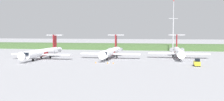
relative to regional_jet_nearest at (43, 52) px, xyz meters
name	(u,v)px	position (x,y,z in m)	size (l,w,h in m)	color
ground_plane	(119,54)	(24.99, 23.25, -2.54)	(500.00, 500.00, 0.00)	#939399
grass_berm	(129,47)	(24.99, 59.61, -1.02)	(320.00, 20.00, 3.04)	#426033
regional_jet_nearest	(43,52)	(0.00, 0.00, 0.00)	(22.81, 31.00, 9.00)	white
regional_jet_second	(111,52)	(24.57, 7.28, 0.00)	(22.81, 31.00, 9.00)	white
regional_jet_third	(178,51)	(50.01, 13.37, 0.00)	(22.81, 31.00, 9.00)	white
antenna_mast	(173,31)	(49.40, 42.31, 8.13)	(4.40, 0.50, 25.80)	#B2B2B7
baggage_tug	(197,63)	(53.79, -10.66, -1.53)	(1.72, 3.20, 2.30)	yellow
safety_cone_front_marker	(96,62)	(22.68, -9.44, -2.26)	(0.44, 0.44, 0.55)	orange
safety_cone_mid_marker	(108,63)	(26.65, -9.59, -2.26)	(0.44, 0.44, 0.55)	orange
safety_cone_rear_marker	(113,63)	(28.44, -9.63, -2.26)	(0.44, 0.44, 0.55)	orange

